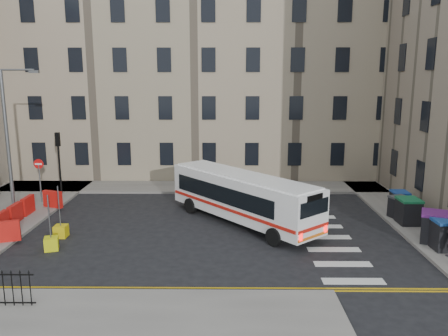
{
  "coord_description": "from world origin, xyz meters",
  "views": [
    {
      "loc": [
        -0.87,
        -21.67,
        7.68
      ],
      "look_at": [
        -1.07,
        1.16,
        3.0
      ],
      "focal_mm": 35.0,
      "sensor_mm": 36.0,
      "label": 1
    }
  ],
  "objects_px": {
    "streetlamp": "(7,141)",
    "bollard_chevron": "(51,244)",
    "wheelie_bin_c": "(408,211)",
    "wheelie_bin_b": "(434,227)",
    "wheelie_bin_a": "(444,234)",
    "wheelie_bin_e": "(399,201)",
    "bollard_yellow": "(61,231)",
    "wheelie_bin_d": "(400,207)",
    "bus": "(242,196)"
  },
  "relations": [
    {
      "from": "streetlamp",
      "to": "bollard_chevron",
      "type": "height_order",
      "value": "streetlamp"
    },
    {
      "from": "streetlamp",
      "to": "wheelie_bin_c",
      "type": "distance_m",
      "value": 22.01
    },
    {
      "from": "streetlamp",
      "to": "wheelie_bin_c",
      "type": "height_order",
      "value": "streetlamp"
    },
    {
      "from": "streetlamp",
      "to": "wheelie_bin_b",
      "type": "xyz_separation_m",
      "value": [
        21.79,
        -4.12,
        -3.46
      ]
    },
    {
      "from": "wheelie_bin_a",
      "to": "wheelie_bin_c",
      "type": "height_order",
      "value": "wheelie_bin_a"
    },
    {
      "from": "streetlamp",
      "to": "wheelie_bin_e",
      "type": "distance_m",
      "value": 22.42
    },
    {
      "from": "wheelie_bin_c",
      "to": "wheelie_bin_e",
      "type": "height_order",
      "value": "wheelie_bin_c"
    },
    {
      "from": "wheelie_bin_c",
      "to": "bollard_yellow",
      "type": "height_order",
      "value": "wheelie_bin_c"
    },
    {
      "from": "bollard_yellow",
      "to": "bollard_chevron",
      "type": "relative_size",
      "value": 1.0
    },
    {
      "from": "wheelie_bin_b",
      "to": "wheelie_bin_c",
      "type": "distance_m",
      "value": 2.63
    },
    {
      "from": "streetlamp",
      "to": "wheelie_bin_d",
      "type": "height_order",
      "value": "streetlamp"
    },
    {
      "from": "bollard_yellow",
      "to": "wheelie_bin_d",
      "type": "bearing_deg",
      "value": 8.79
    },
    {
      "from": "wheelie_bin_d",
      "to": "bollard_yellow",
      "type": "relative_size",
      "value": 2.22
    },
    {
      "from": "wheelie_bin_c",
      "to": "bollard_chevron",
      "type": "distance_m",
      "value": 17.94
    },
    {
      "from": "wheelie_bin_e",
      "to": "bollard_yellow",
      "type": "xyz_separation_m",
      "value": [
        -18.21,
        -4.11,
        -0.43
      ]
    },
    {
      "from": "wheelie_bin_c",
      "to": "wheelie_bin_d",
      "type": "distance_m",
      "value": 0.94
    },
    {
      "from": "wheelie_bin_c",
      "to": "bollard_chevron",
      "type": "xyz_separation_m",
      "value": [
        -17.6,
        -3.45,
        -0.54
      ]
    },
    {
      "from": "streetlamp",
      "to": "wheelie_bin_b",
      "type": "height_order",
      "value": "streetlamp"
    },
    {
      "from": "streetlamp",
      "to": "wheelie_bin_e",
      "type": "height_order",
      "value": "streetlamp"
    },
    {
      "from": "wheelie_bin_a",
      "to": "wheelie_bin_e",
      "type": "relative_size",
      "value": 1.21
    },
    {
      "from": "wheelie_bin_a",
      "to": "bollard_yellow",
      "type": "relative_size",
      "value": 2.31
    },
    {
      "from": "wheelie_bin_b",
      "to": "wheelie_bin_e",
      "type": "xyz_separation_m",
      "value": [
        0.31,
        4.94,
        -0.14
      ]
    },
    {
      "from": "wheelie_bin_a",
      "to": "wheelie_bin_b",
      "type": "bearing_deg",
      "value": 94.66
    },
    {
      "from": "streetlamp",
      "to": "bollard_yellow",
      "type": "distance_m",
      "value": 6.51
    },
    {
      "from": "bus",
      "to": "wheelie_bin_b",
      "type": "xyz_separation_m",
      "value": [
        8.9,
        -3.06,
        -0.65
      ]
    },
    {
      "from": "wheelie_bin_b",
      "to": "bollard_yellow",
      "type": "distance_m",
      "value": 17.92
    },
    {
      "from": "bollard_yellow",
      "to": "bus",
      "type": "bearing_deg",
      "value": 13.95
    },
    {
      "from": "wheelie_bin_a",
      "to": "wheelie_bin_e",
      "type": "distance_m",
      "value": 5.8
    },
    {
      "from": "wheelie_bin_b",
      "to": "wheelie_bin_e",
      "type": "relative_size",
      "value": 1.44
    },
    {
      "from": "wheelie_bin_d",
      "to": "wheelie_bin_c",
      "type": "bearing_deg",
      "value": -105.4
    },
    {
      "from": "wheelie_bin_a",
      "to": "wheelie_bin_b",
      "type": "xyz_separation_m",
      "value": [
        -0.08,
        0.86,
        0.02
      ]
    },
    {
      "from": "wheelie_bin_a",
      "to": "wheelie_bin_e",
      "type": "bearing_deg",
      "value": 87.02
    },
    {
      "from": "bus",
      "to": "bollard_yellow",
      "type": "relative_size",
      "value": 14.67
    },
    {
      "from": "wheelie_bin_b",
      "to": "bollard_yellow",
      "type": "xyz_separation_m",
      "value": [
        -17.89,
        0.83,
        -0.57
      ]
    },
    {
      "from": "wheelie_bin_b",
      "to": "bollard_yellow",
      "type": "relative_size",
      "value": 2.75
    },
    {
      "from": "wheelie_bin_b",
      "to": "bollard_yellow",
      "type": "height_order",
      "value": "wheelie_bin_b"
    },
    {
      "from": "wheelie_bin_b",
      "to": "bollard_yellow",
      "type": "bearing_deg",
      "value": -158.26
    },
    {
      "from": "bus",
      "to": "wheelie_bin_c",
      "type": "height_order",
      "value": "bus"
    },
    {
      "from": "bollard_yellow",
      "to": "wheelie_bin_e",
      "type": "bearing_deg",
      "value": 12.72
    },
    {
      "from": "streetlamp",
      "to": "bollard_chevron",
      "type": "distance_m",
      "value": 7.57
    },
    {
      "from": "wheelie_bin_a",
      "to": "wheelie_bin_c",
      "type": "bearing_deg",
      "value": 92.53
    },
    {
      "from": "bus",
      "to": "wheelie_bin_a",
      "type": "height_order",
      "value": "bus"
    },
    {
      "from": "wheelie_bin_a",
      "to": "wheelie_bin_c",
      "type": "distance_m",
      "value": 3.49
    },
    {
      "from": "bollard_chevron",
      "to": "streetlamp",
      "type": "bearing_deg",
      "value": 129.53
    },
    {
      "from": "bollard_yellow",
      "to": "bollard_chevron",
      "type": "distance_m",
      "value": 1.66
    },
    {
      "from": "bus",
      "to": "bollard_yellow",
      "type": "bearing_deg",
      "value": 153.56
    },
    {
      "from": "streetlamp",
      "to": "wheelie_bin_e",
      "type": "bearing_deg",
      "value": 2.11
    },
    {
      "from": "wheelie_bin_e",
      "to": "bollard_chevron",
      "type": "bearing_deg",
      "value": -161.9
    },
    {
      "from": "wheelie_bin_b",
      "to": "wheelie_bin_c",
      "type": "relative_size",
      "value": 1.21
    },
    {
      "from": "wheelie_bin_b",
      "to": "bollard_chevron",
      "type": "height_order",
      "value": "wheelie_bin_b"
    }
  ]
}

